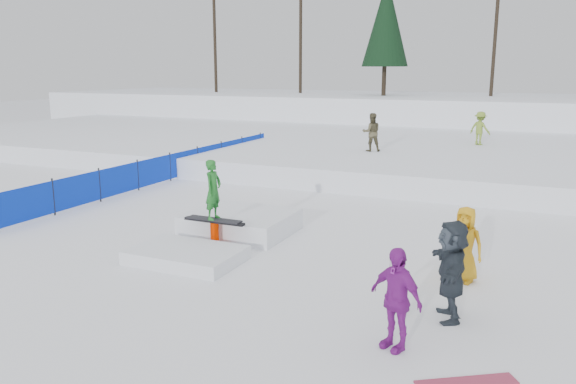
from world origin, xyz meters
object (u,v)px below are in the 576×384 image
at_px(spectator_dark, 451,270).
at_px(safety_fence, 170,167).
at_px(spectator_purple, 396,299).
at_px(spectator_yellow, 464,244).
at_px(walker_olive, 372,132).
at_px(walker_ygreen, 480,128).
at_px(jib_rail_feature, 227,228).

bearing_deg(spectator_dark, safety_fence, -140.25).
bearing_deg(safety_fence, spectator_purple, -41.01).
height_order(safety_fence, spectator_yellow, spectator_yellow).
xyz_separation_m(walker_olive, walker_ygreen, (3.96, 4.02, -0.04)).
relative_size(spectator_purple, jib_rail_feature, 0.37).
bearing_deg(walker_olive, jib_rail_feature, 61.88).
bearing_deg(safety_fence, jib_rail_feature, -44.61).
bearing_deg(spectator_dark, walker_ygreen, 169.15).
distance_m(safety_fence, spectator_dark, 14.19).
bearing_deg(spectator_purple, walker_ygreen, 118.58).
relative_size(walker_ygreen, spectator_dark, 0.87).
bearing_deg(jib_rail_feature, walker_ygreen, 73.86).
relative_size(spectator_yellow, jib_rail_feature, 0.35).
relative_size(walker_olive, spectator_yellow, 1.04).
xyz_separation_m(walker_ygreen, spectator_purple, (0.72, -19.09, -0.75)).
bearing_deg(spectator_purple, spectator_dark, 93.14).
distance_m(safety_fence, walker_ygreen, 14.05).
height_order(spectator_yellow, jib_rail_feature, jib_rail_feature).
bearing_deg(spectator_purple, safety_fence, 165.40).
height_order(safety_fence, spectator_dark, spectator_dark).
bearing_deg(safety_fence, walker_olive, 41.07).
bearing_deg(spectator_yellow, jib_rail_feature, -174.26).
distance_m(walker_olive, spectator_purple, 15.80).
bearing_deg(walker_ygreen, spectator_dark, 118.64).
height_order(spectator_purple, spectator_dark, spectator_dark).
xyz_separation_m(safety_fence, walker_olive, (6.32, 5.51, 1.05)).
relative_size(spectator_dark, jib_rail_feature, 0.40).
bearing_deg(spectator_yellow, spectator_purple, -89.55).
distance_m(safety_fence, spectator_yellow, 13.17).
height_order(walker_ygreen, spectator_dark, walker_ygreen).
bearing_deg(jib_rail_feature, spectator_purple, -36.39).
distance_m(walker_ygreen, jib_rail_feature, 15.97).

